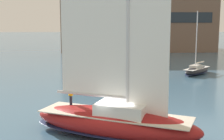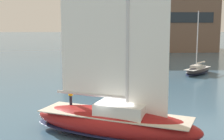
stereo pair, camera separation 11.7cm
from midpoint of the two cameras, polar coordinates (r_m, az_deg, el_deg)
The scene contains 5 objects.
ground_plane at distance 21.36m, azimuth 0.50°, elevation -12.13°, with size 400.00×400.00×0.00m, color #42667F.
waterfront_building at distance 84.67m, azimuth 4.76°, elevation 9.24°, with size 39.74×18.62×16.19m.
tree_shore_center at distance 85.37m, azimuth 16.38°, elevation 10.78°, with size 7.57×7.57×15.59m.
sailboat_main at distance 20.93m, azimuth 0.56°, elevation -8.95°, with size 12.03×7.94×16.12m.
sailboat_moored_mid_channel at distance 46.94m, azimuth 15.45°, elevation -0.02°, with size 5.82×6.10×9.08m.
Camera 2 is at (-0.94, -19.90, 7.69)m, focal length 50.00 mm.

